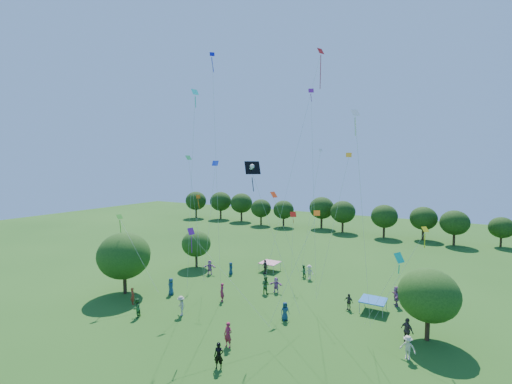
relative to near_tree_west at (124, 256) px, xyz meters
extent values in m
cylinder|color=#422B19|center=(0.00, 0.00, -3.13)|extent=(0.36, 0.36, 1.75)
ellipsoid|color=#244C15|center=(0.00, 0.00, 0.01)|extent=(5.32, 5.32, 4.79)
cylinder|color=#422B19|center=(0.51, 10.88, -3.24)|extent=(0.31, 0.31, 1.53)
ellipsoid|color=#244C15|center=(0.51, 10.88, -0.88)|extent=(3.76, 3.76, 3.38)
cylinder|color=#422B19|center=(27.91, 4.99, -3.17)|extent=(0.34, 0.34, 1.66)
ellipsoid|color=#244C15|center=(27.91, 4.99, -0.46)|extent=(4.42, 4.42, 3.97)
cylinder|color=#422B19|center=(-26.74, 43.61, -2.93)|extent=(0.44, 0.44, 2.15)
ellipsoid|color=#1C3C11|center=(-26.74, 43.61, 0.34)|extent=(5.17, 5.17, 4.65)
cylinder|color=#422B19|center=(-20.28, 45.24, -2.92)|extent=(0.45, 0.45, 2.17)
ellipsoid|color=#1C3C11|center=(-20.28, 45.24, 0.39)|extent=(5.22, 5.22, 4.70)
cylinder|color=#422B19|center=(-13.98, 44.90, -2.93)|extent=(0.44, 0.44, 2.15)
ellipsoid|color=#1C3C11|center=(-13.98, 44.90, 0.35)|extent=(5.17, 5.17, 4.65)
cylinder|color=#422B19|center=(-7.40, 42.62, -3.07)|extent=(0.38, 0.38, 1.87)
ellipsoid|color=#1C3C11|center=(-7.40, 42.62, -0.23)|extent=(4.48, 4.48, 4.03)
cylinder|color=#422B19|center=(-2.18, 43.23, -3.08)|extent=(0.38, 0.38, 1.84)
ellipsoid|color=#1C3C11|center=(-2.18, 43.23, -0.28)|extent=(4.42, 4.42, 3.98)
cylinder|color=#422B19|center=(5.55, 45.63, -2.93)|extent=(0.44, 0.44, 2.14)
ellipsoid|color=#1C3C11|center=(5.55, 45.63, 0.33)|extent=(5.14, 5.14, 4.63)
cylinder|color=#422B19|center=(10.65, 43.45, -2.99)|extent=(0.42, 0.42, 2.03)
ellipsoid|color=#1C3C11|center=(10.65, 43.45, 0.09)|extent=(4.86, 4.86, 4.37)
cylinder|color=#422B19|center=(18.62, 42.34, -3.02)|extent=(0.40, 0.40, 1.96)
ellipsoid|color=#1C3C11|center=(18.62, 42.34, -0.04)|extent=(4.71, 4.71, 4.24)
cylinder|color=#422B19|center=(25.00, 43.87, -3.05)|extent=(0.39, 0.39, 1.91)
ellipsoid|color=#1C3C11|center=(25.00, 43.87, -0.14)|extent=(4.59, 4.59, 4.13)
cylinder|color=#422B19|center=(29.80, 41.70, -3.06)|extent=(0.39, 0.39, 1.89)
ellipsoid|color=#1C3C11|center=(29.80, 41.70, -0.19)|extent=(4.54, 4.54, 4.08)
cylinder|color=#422B19|center=(36.46, 44.24, -3.21)|extent=(0.33, 0.33, 1.58)
ellipsoid|color=#1C3C11|center=(36.46, 44.24, -0.81)|extent=(3.80, 3.80, 3.42)
cube|color=#D41845|center=(9.56, 14.26, -2.95)|extent=(2.20, 2.20, 0.08)
cylinder|color=#999999|center=(8.56, 13.26, -3.45)|extent=(0.05, 0.05, 1.10)
cylinder|color=#999999|center=(10.56, 13.26, -3.45)|extent=(0.05, 0.05, 1.10)
cylinder|color=#999999|center=(8.56, 15.26, -3.45)|extent=(0.05, 0.05, 1.10)
cylinder|color=#999999|center=(10.56, 15.26, -3.45)|extent=(0.05, 0.05, 1.10)
cube|color=#1958A6|center=(23.30, 8.29, -2.95)|extent=(2.20, 2.20, 0.08)
cylinder|color=#999999|center=(22.30, 7.29, -3.45)|extent=(0.05, 0.05, 1.10)
cylinder|color=#999999|center=(24.30, 7.29, -3.45)|extent=(0.05, 0.05, 1.10)
cylinder|color=#999999|center=(22.30, 9.29, -3.45)|extent=(0.05, 0.05, 1.10)
cylinder|color=#999999|center=(24.30, 9.29, -3.45)|extent=(0.05, 0.05, 1.10)
imported|color=black|center=(16.27, -5.88, -3.14)|extent=(0.75, 0.62, 1.73)
imported|color=navy|center=(17.07, 2.67, -3.21)|extent=(0.84, 0.86, 1.59)
imported|color=#97331B|center=(2.97, -1.53, -3.19)|extent=(0.71, 0.62, 1.62)
imported|color=#275B37|center=(14.19, 13.98, -3.25)|extent=(0.64, 0.84, 1.50)
imported|color=beige|center=(15.05, 13.72, -3.15)|extent=(1.16, 0.64, 1.70)
imported|color=#433736|center=(26.62, 3.79, -3.05)|extent=(1.20, 1.06, 1.90)
imported|color=#AB64A1|center=(13.51, 8.08, -3.21)|extent=(1.56, 0.78, 1.59)
imported|color=navy|center=(6.13, 10.56, -3.25)|extent=(0.71, 0.85, 1.52)
imported|color=#9A1C42|center=(9.98, 3.30, -3.10)|extent=(0.79, 0.77, 1.80)
imported|color=#2A622B|center=(5.55, -3.32, -3.16)|extent=(0.69, 0.93, 1.69)
imported|color=#ACA38A|center=(8.66, -1.08, -3.13)|extent=(1.24, 1.07, 1.75)
imported|color=#3D3931|center=(9.56, 12.98, -3.13)|extent=(1.13, 0.87, 1.75)
imported|color=#834C7A|center=(24.95, 10.65, -3.06)|extent=(1.13, 1.87, 1.89)
imported|color=navy|center=(4.41, 2.13, -3.14)|extent=(0.97, 0.82, 1.73)
imported|color=maroon|center=(15.29, -3.37, -3.08)|extent=(0.72, 0.49, 1.85)
imported|color=#2C5825|center=(12.67, 7.29, -3.10)|extent=(0.95, 0.60, 1.81)
imported|color=beige|center=(26.90, 1.47, -3.18)|extent=(1.16, 0.71, 1.66)
imported|color=#433E35|center=(21.26, 7.55, -3.25)|extent=(0.97, 0.66, 1.51)
imported|color=#A9629E|center=(3.83, 9.37, -3.14)|extent=(1.71, 1.18, 1.73)
cube|color=black|center=(14.91, 0.84, 9.11)|extent=(1.36, 1.33, 1.06)
cube|color=black|center=(14.91, 0.89, 7.74)|extent=(0.07, 0.27, 1.18)
sphere|color=white|center=(14.91, 0.78, 9.21)|extent=(0.39, 0.39, 0.39)
cylinder|color=white|center=(14.91, 0.78, 8.93)|extent=(0.27, 0.54, 0.35)
cylinder|color=white|center=(14.91, 0.78, 8.93)|extent=(0.27, 0.54, 0.35)
cylinder|color=beige|center=(16.87, 1.29, 2.95)|extent=(3.93, 0.93, 11.30)
cube|color=red|center=(18.07, 7.94, 19.86)|extent=(0.57, 0.74, 0.58)
cube|color=red|center=(18.07, 7.99, 17.95)|extent=(0.30, 0.61, 2.94)
cylinder|color=beige|center=(15.96, 6.14, 8.44)|extent=(4.24, 3.63, 22.30)
cube|color=red|center=(13.97, 6.58, 6.43)|extent=(0.56, 0.76, 0.56)
cylinder|color=beige|center=(14.79, 8.22, 1.72)|extent=(1.66, 3.31, 8.85)
cube|color=#E25D0B|center=(20.99, -0.64, 5.98)|extent=(0.52, 0.44, 0.34)
cylinder|color=beige|center=(19.32, -1.09, 1.55)|extent=(3.36, 0.91, 8.51)
cube|color=orange|center=(21.51, 5.53, 10.18)|extent=(0.53, 0.40, 0.39)
cylinder|color=beige|center=(20.18, 5.64, 3.64)|extent=(2.69, 0.23, 12.69)
cube|color=#248518|center=(0.80, -1.03, 4.26)|extent=(0.46, 0.58, 0.40)
cube|color=#248518|center=(0.80, -0.98, 3.27)|extent=(0.22, 0.27, 1.29)
cylinder|color=beige|center=(3.08, -0.79, 0.67)|extent=(4.57, 0.49, 6.75)
cube|color=#1213BD|center=(9.82, 2.30, 19.33)|extent=(0.46, 0.44, 0.39)
cube|color=#1213BD|center=(9.82, 2.35, 18.41)|extent=(0.08, 0.29, 1.28)
cylinder|color=beige|center=(9.81, 2.83, 8.22)|extent=(0.04, 1.07, 21.86)
cube|color=#6A1684|center=(12.14, -3.64, 4.34)|extent=(0.33, 0.57, 0.49)
cube|color=#6A1684|center=(12.14, -3.59, 3.32)|extent=(0.22, 0.28, 1.35)
cylinder|color=beige|center=(15.00, -2.59, 0.71)|extent=(5.74, 2.11, 6.83)
cube|color=silver|center=(24.01, -2.73, 12.41)|extent=(0.52, 0.53, 0.38)
cube|color=silver|center=(24.01, -2.68, 11.59)|extent=(0.06, 0.24, 1.06)
cylinder|color=beige|center=(24.12, -0.20, 4.76)|extent=(0.24, 5.09, 14.93)
cube|color=#0CC1B2|center=(8.17, 1.83, 16.07)|extent=(0.51, 0.70, 0.54)
cube|color=#0CC1B2|center=(8.17, 1.88, 15.16)|extent=(0.16, 0.23, 1.01)
cylinder|color=beige|center=(7.61, 1.70, 6.55)|extent=(1.13, 0.28, 18.51)
cube|color=red|center=(13.61, 12.17, 3.74)|extent=(0.81, 0.73, 0.54)
cube|color=red|center=(13.61, 12.22, 3.02)|extent=(0.09, 0.15, 0.60)
cylinder|color=beige|center=(13.75, 11.70, 0.38)|extent=(0.29, 0.96, 6.17)
cube|color=#FF650D|center=(3.61, 7.62, 5.68)|extent=(0.47, 0.48, 0.42)
cube|color=#FF650D|center=(3.61, 7.67, 4.83)|extent=(0.07, 0.25, 1.10)
cylinder|color=beige|center=(3.40, 7.70, 1.39)|extent=(0.46, 0.16, 8.19)
cube|color=yellow|center=(27.52, 4.41, 4.62)|extent=(0.55, 0.55, 0.36)
cube|color=yellow|center=(27.52, 4.46, 3.75)|extent=(0.07, 0.26, 1.14)
cylinder|color=beige|center=(25.87, 3.71, 0.86)|extent=(3.32, 1.44, 7.14)
cube|color=#17803E|center=(5.67, 3.67, 10.09)|extent=(0.47, 0.62, 0.44)
cylinder|color=beige|center=(6.46, 3.85, 3.58)|extent=(1.59, 0.39, 12.56)
cube|color=blue|center=(7.14, 6.24, 9.53)|extent=(0.74, 0.56, 0.54)
cylinder|color=beige|center=(7.10, 5.19, 3.28)|extent=(0.10, 2.12, 11.96)
cube|color=#9F1A8B|center=(17.84, 6.22, 15.98)|extent=(0.54, 0.46, 0.40)
cube|color=#9F1A8B|center=(17.84, 6.27, 15.35)|extent=(0.10, 0.16, 0.65)
cylinder|color=beige|center=(18.39, 5.76, 6.54)|extent=(1.13, 0.95, 18.49)
cube|color=silver|center=(17.62, 9.61, 10.82)|extent=(0.38, 0.37, 0.28)
cylinder|color=beige|center=(16.62, 9.54, 3.99)|extent=(2.03, 0.15, 13.39)
cube|color=#0BAB84|center=(26.54, -1.72, 3.82)|extent=(0.60, 0.73, 0.56)
cube|color=#0BAB84|center=(26.54, -1.67, 3.11)|extent=(0.10, 0.15, 0.60)
cylinder|color=beige|center=(25.15, 0.41, 0.42)|extent=(2.79, 4.28, 6.26)
camera|label=1|loc=(29.06, -23.29, 9.33)|focal=24.00mm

